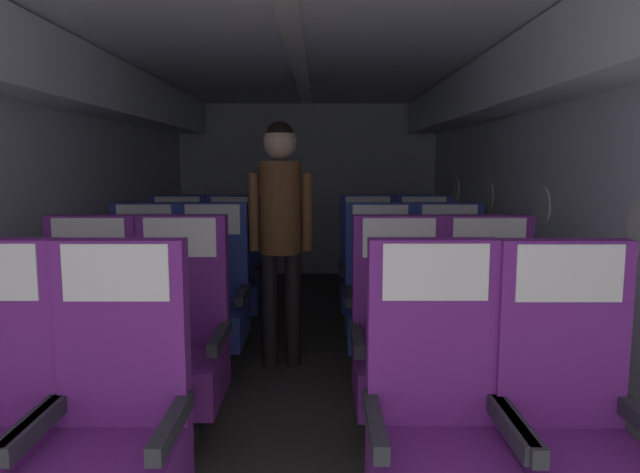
% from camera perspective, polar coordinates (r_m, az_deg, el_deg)
% --- Properties ---
extents(ground, '(3.45, 7.34, 0.02)m').
position_cam_1_polar(ground, '(3.90, -2.11, -13.76)').
color(ground, '#3D3833').
extents(fuselage_shell, '(3.33, 6.99, 2.18)m').
position_cam_1_polar(fuselage_shell, '(3.89, -2.05, 10.02)').
color(fuselage_shell, silver).
rests_on(fuselage_shell, ground).
extents(seat_a_left_aisle, '(0.49, 0.51, 1.13)m').
position_cam_1_polar(seat_a_left_aisle, '(2.16, -19.84, -18.32)').
color(seat_a_left_aisle, '#38383D').
rests_on(seat_a_left_aisle, ground).
extents(seat_a_right_aisle, '(0.49, 0.51, 1.13)m').
position_cam_1_polar(seat_a_right_aisle, '(2.20, 24.30, -17.98)').
color(seat_a_right_aisle, '#38383D').
rests_on(seat_a_right_aisle, ground).
extents(seat_a_right_window, '(0.49, 0.51, 1.13)m').
position_cam_1_polar(seat_a_right_window, '(2.09, 11.91, -18.94)').
color(seat_a_right_window, '#38383D').
rests_on(seat_a_right_window, ground).
extents(seat_b_left_window, '(0.49, 0.51, 1.13)m').
position_cam_1_polar(seat_b_left_window, '(3.12, -22.16, -10.32)').
color(seat_b_left_window, '#38383D').
rests_on(seat_b_left_window, ground).
extents(seat_b_left_aisle, '(0.49, 0.51, 1.13)m').
position_cam_1_polar(seat_b_left_aisle, '(2.99, -13.76, -10.75)').
color(seat_b_left_aisle, '#38383D').
rests_on(seat_b_left_aisle, ground).
extents(seat_b_right_aisle, '(0.49, 0.51, 1.13)m').
position_cam_1_polar(seat_b_right_aisle, '(3.02, 17.00, -10.70)').
color(seat_b_right_aisle, '#38383D').
rests_on(seat_b_right_aisle, ground).
extents(seat_b_right_window, '(0.49, 0.51, 1.13)m').
position_cam_1_polar(seat_b_right_window, '(2.92, 8.24, -11.08)').
color(seat_b_right_window, '#38383D').
rests_on(seat_b_right_window, ground).
extents(seat_c_left_window, '(0.49, 0.51, 1.13)m').
position_cam_1_polar(seat_c_left_window, '(3.96, -17.11, -6.39)').
color(seat_c_left_window, '#38383D').
rests_on(seat_c_left_window, ground).
extents(seat_c_left_aisle, '(0.49, 0.51, 1.13)m').
position_cam_1_polar(seat_c_left_aisle, '(3.86, -10.58, -6.54)').
color(seat_c_left_aisle, '#38383D').
rests_on(seat_c_left_aisle, ground).
extents(seat_c_right_aisle, '(0.49, 0.51, 1.13)m').
position_cam_1_polar(seat_c_right_aisle, '(3.87, 13.19, -6.58)').
color(seat_c_right_aisle, '#38383D').
rests_on(seat_c_right_aisle, ground).
extents(seat_c_right_window, '(0.49, 0.51, 1.13)m').
position_cam_1_polar(seat_c_right_window, '(3.79, 6.35, -6.73)').
color(seat_c_right_window, '#38383D').
rests_on(seat_c_right_window, ground).
extents(seat_d_left_window, '(0.49, 0.51, 1.13)m').
position_cam_1_polar(seat_d_left_window, '(4.81, -13.95, -3.88)').
color(seat_d_left_window, '#38383D').
rests_on(seat_d_left_window, ground).
extents(seat_d_left_aisle, '(0.49, 0.51, 1.13)m').
position_cam_1_polar(seat_d_left_aisle, '(4.72, -8.46, -3.95)').
color(seat_d_left_aisle, '#38383D').
rests_on(seat_d_left_aisle, ground).
extents(seat_d_right_aisle, '(0.49, 0.51, 1.13)m').
position_cam_1_polar(seat_d_right_aisle, '(4.75, 10.69, -3.92)').
color(seat_d_right_aisle, '#38383D').
rests_on(seat_d_right_aisle, ground).
extents(seat_d_right_window, '(0.49, 0.51, 1.13)m').
position_cam_1_polar(seat_d_right_window, '(4.70, 5.08, -3.94)').
color(seat_d_right_window, '#38383D').
rests_on(seat_d_right_window, ground).
extents(flight_attendant, '(0.43, 0.28, 1.67)m').
position_cam_1_polar(flight_attendant, '(3.84, -3.73, 2.02)').
color(flight_attendant, black).
rests_on(flight_attendant, ground).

